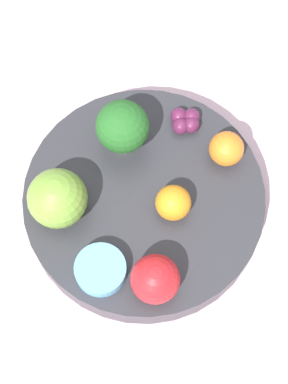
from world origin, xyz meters
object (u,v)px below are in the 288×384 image
grape_cluster (186,121)px  small_cup (101,270)px  bowl (144,202)px  orange_front (226,149)px  apple_red (155,279)px  orange_back (173,203)px  apple_green (57,198)px  broccoli (122,127)px

grape_cluster → small_cup: same height
bowl → orange_front: 0.10m
apple_red → orange_front: apple_red is taller
apple_red → orange_back: apple_red is taller
apple_green → small_cup: (-0.08, 0.02, -0.02)m
small_cup → orange_front: bearing=-93.3°
small_cup → bowl: bearing=-75.4°
grape_cluster → small_cup: (-0.05, 0.18, -0.00)m
bowl → small_cup: small_cup is taller
orange_back → small_cup: size_ratio=0.72×
broccoli → orange_front: 0.11m
bowl → apple_red: (-0.07, 0.06, 0.04)m
apple_red → orange_front: size_ratio=1.31×
bowl → small_cup: 0.10m
broccoli → bowl: bearing=152.3°
grape_cluster → orange_back: bearing=123.2°
bowl → orange_back: (-0.03, -0.01, 0.04)m
apple_green → orange_front: 0.18m
apple_green → grape_cluster: size_ratio=1.73×
grape_cluster → small_cup: bearing=104.1°
grape_cluster → small_cup: 0.19m
bowl → grape_cluster: (0.02, -0.09, 0.03)m
apple_red → orange_back: 0.08m
bowl → small_cup: (-0.02, 0.09, 0.03)m
broccoli → small_cup: broccoli is taller
broccoli → grape_cluster: 0.08m
orange_back → orange_front: bearing=-91.2°
apple_green → grape_cluster: apple_green is taller
broccoli → apple_green: bearing=91.5°
apple_red → broccoli: bearing=-36.0°
bowl → apple_red: bearing=138.5°
grape_cluster → bowl: bearing=103.7°
apple_red → apple_green: apple_green is taller
apple_green → apple_red: bearing=-177.6°
bowl → orange_front: size_ratio=6.88×
apple_red → apple_green: bearing=2.4°
broccoli → apple_green: size_ratio=1.12×
apple_red → small_cup: 0.06m
apple_red → grape_cluster: bearing=-58.8°
broccoli → grape_cluster: size_ratio=1.94×
bowl → orange_front: bearing=-110.2°
apple_red → small_cup: bearing=28.4°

